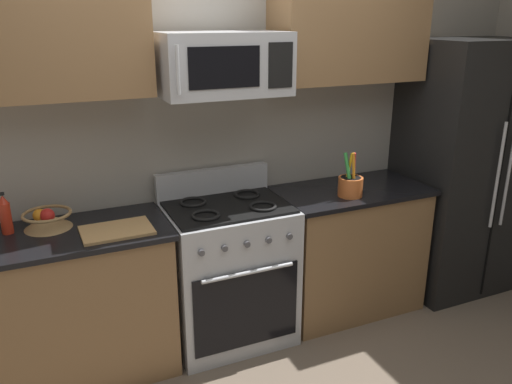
% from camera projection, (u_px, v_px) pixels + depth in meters
% --- Properties ---
extents(wall_back, '(8.00, 0.10, 2.60)m').
position_uv_depth(wall_back, '(206.00, 134.00, 3.36)').
color(wall_back, '#9E998E').
rests_on(wall_back, ground).
extents(counter_left, '(1.07, 0.59, 0.91)m').
position_uv_depth(counter_left, '(78.00, 305.00, 2.96)').
color(counter_left, olive).
rests_on(counter_left, ground).
extents(range_oven, '(0.76, 0.63, 1.09)m').
position_uv_depth(range_oven, '(229.00, 271.00, 3.32)').
color(range_oven, '#B2B5BA').
rests_on(range_oven, ground).
extents(counter_right, '(1.04, 0.59, 0.91)m').
position_uv_depth(counter_right, '(348.00, 249.00, 3.67)').
color(counter_right, olive).
rests_on(counter_right, ground).
extents(refrigerator, '(0.89, 0.70, 1.88)m').
position_uv_depth(refrigerator, '(463.00, 169.00, 3.88)').
color(refrigerator, black).
rests_on(refrigerator, ground).
extents(microwave, '(0.73, 0.44, 0.35)m').
position_uv_depth(microwave, '(223.00, 64.00, 2.92)').
color(microwave, '#B2B5BA').
extents(upper_cabinets_left, '(1.06, 0.34, 0.73)m').
position_uv_depth(upper_cabinets_left, '(40.00, 26.00, 2.59)').
color(upper_cabinets_left, olive).
extents(upper_cabinets_right, '(1.03, 0.34, 0.73)m').
position_uv_depth(upper_cabinets_right, '(350.00, 24.00, 3.30)').
color(upper_cabinets_right, olive).
extents(utensil_crock, '(0.16, 0.16, 0.30)m').
position_uv_depth(utensil_crock, '(350.00, 185.00, 3.36)').
color(utensil_crock, '#D1662D').
rests_on(utensil_crock, counter_right).
extents(fruit_basket, '(0.27, 0.27, 0.11)m').
position_uv_depth(fruit_basket, '(47.00, 219.00, 2.86)').
color(fruit_basket, '#9E7A4C').
rests_on(fruit_basket, counter_left).
extents(cutting_board, '(0.38, 0.27, 0.02)m').
position_uv_depth(cutting_board, '(117.00, 230.00, 2.82)').
color(cutting_board, tan).
rests_on(cutting_board, counter_left).
extents(bottle_hot_sauce, '(0.06, 0.06, 0.23)m').
position_uv_depth(bottle_hot_sauce, '(5.00, 215.00, 2.77)').
color(bottle_hot_sauce, red).
rests_on(bottle_hot_sauce, counter_left).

